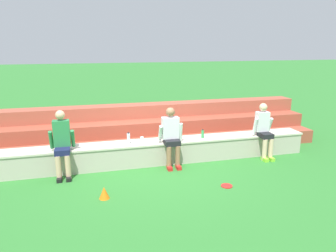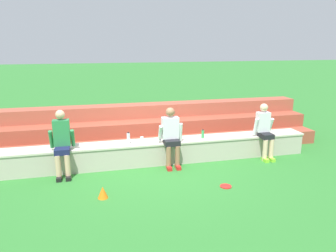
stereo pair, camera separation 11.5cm
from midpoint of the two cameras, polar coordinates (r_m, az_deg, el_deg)
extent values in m
plane|color=#2D752D|center=(7.41, -1.46, -7.26)|extent=(80.00, 80.00, 0.00)
cube|color=#B7AF9E|center=(7.56, -1.90, -4.67)|extent=(7.55, 0.52, 0.53)
cube|color=beige|center=(7.48, -1.91, -2.85)|extent=(7.59, 0.56, 0.04)
cube|color=#A14A36|center=(8.23, -2.88, -3.68)|extent=(9.37, 0.55, 0.36)
cube|color=#9D4631|center=(8.70, -3.59, -1.43)|extent=(9.37, 0.55, 0.72)
cube|color=#A64F3B|center=(9.18, -4.22, 0.59)|extent=(9.37, 0.55, 1.08)
cylinder|color=#DBAD89|center=(7.00, -18.55, -7.07)|extent=(0.11, 0.11, 0.53)
cylinder|color=#DBAD89|center=(6.98, -17.02, -7.00)|extent=(0.11, 0.11, 0.53)
cube|color=black|center=(7.04, -18.43, -8.90)|extent=(0.10, 0.22, 0.08)
cube|color=black|center=(7.03, -16.90, -8.83)|extent=(0.10, 0.22, 0.08)
cube|color=#191E47|center=(7.01, -17.92, -4.19)|extent=(0.30, 0.33, 0.12)
cube|color=#2D7F47|center=(7.09, -18.03, -1.15)|extent=(0.34, 0.20, 0.56)
sphere|color=#DBAD89|center=(7.00, -18.29, 1.97)|extent=(0.19, 0.19, 0.19)
cylinder|color=#2D7F47|center=(7.13, -19.72, -2.26)|extent=(0.08, 0.22, 0.42)
cylinder|color=#2D7F47|center=(7.09, -16.20, -2.06)|extent=(0.08, 0.24, 0.42)
cylinder|color=#996B4C|center=(7.18, 0.56, -5.73)|extent=(0.11, 0.11, 0.53)
cylinder|color=#996B4C|center=(7.23, 2.17, -5.59)|extent=(0.11, 0.11, 0.53)
cube|color=red|center=(7.22, 0.64, -7.51)|extent=(0.10, 0.22, 0.08)
cube|color=red|center=(7.27, 2.24, -7.36)|extent=(0.10, 0.22, 0.08)
cube|color=black|center=(7.21, 1.13, -2.93)|extent=(0.34, 0.31, 0.12)
cube|color=white|center=(7.26, 0.85, -0.33)|extent=(0.38, 0.20, 0.49)
sphere|color=#996B4C|center=(7.18, 0.86, 2.51)|extent=(0.20, 0.20, 0.20)
cylinder|color=white|center=(7.22, -0.96, -1.33)|extent=(0.08, 0.25, 0.42)
cylinder|color=white|center=(7.34, 2.69, -1.09)|extent=(0.08, 0.14, 0.43)
cylinder|color=beige|center=(8.02, 17.33, -4.19)|extent=(0.11, 0.11, 0.53)
cylinder|color=beige|center=(8.11, 18.34, -4.07)|extent=(0.11, 0.11, 0.53)
cube|color=#8CD833|center=(8.06, 17.36, -5.79)|extent=(0.10, 0.22, 0.08)
cube|color=#8CD833|center=(8.15, 18.36, -5.66)|extent=(0.10, 0.22, 0.08)
cube|color=black|center=(8.09, 17.47, -1.66)|extent=(0.27, 0.36, 0.12)
cube|color=white|center=(8.17, 16.97, 0.71)|extent=(0.30, 0.20, 0.49)
sphere|color=beige|center=(8.10, 17.16, 3.18)|extent=(0.19, 0.19, 0.19)
cylinder|color=white|center=(8.08, 15.75, -0.16)|extent=(0.08, 0.17, 0.43)
cylinder|color=white|center=(8.29, 18.18, 0.01)|extent=(0.08, 0.22, 0.42)
cylinder|color=green|center=(7.73, 6.66, -1.46)|extent=(0.06, 0.06, 0.19)
cylinder|color=black|center=(7.70, 6.68, -0.69)|extent=(0.04, 0.04, 0.02)
cylinder|color=silver|center=(7.31, -6.64, -2.20)|extent=(0.07, 0.07, 0.24)
cylinder|color=black|center=(7.27, -6.67, -1.20)|extent=(0.04, 0.04, 0.02)
cylinder|color=white|center=(7.43, -4.25, -2.35)|extent=(0.08, 0.08, 0.12)
cylinder|color=red|center=(6.54, 10.78, -10.54)|extent=(0.23, 0.23, 0.02)
cone|color=orange|center=(6.07, -11.03, -11.55)|extent=(0.19, 0.19, 0.23)
camera|label=1|loc=(0.06, -89.56, 0.11)|focal=34.12mm
camera|label=2|loc=(0.06, 90.44, -0.11)|focal=34.12mm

